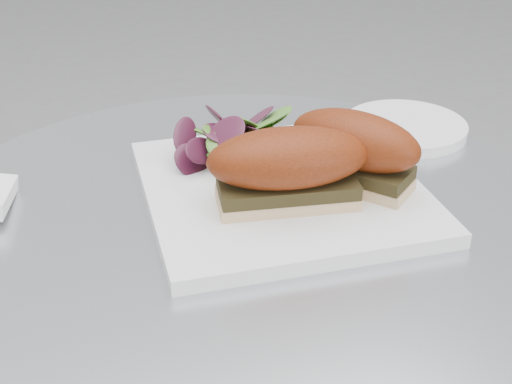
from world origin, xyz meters
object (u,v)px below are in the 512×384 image
Objects in this scene: sandwich_left at (288,166)px; sandwich_right at (354,148)px; saucer at (405,127)px; plate at (282,190)px.

sandwich_right is at bearing 20.69° from sandwich_left.
sandwich_right is at bearing -141.84° from saucer.
sandwich_left is at bearing -109.09° from plate.
plate is 1.63× the size of sandwich_left.
saucer is at bearing 43.38° from sandwich_left.
sandwich_right reaches higher than saucer.
sandwich_left and sandwich_right have the same top height.
sandwich_left reaches higher than plate.
sandwich_left is 0.27m from saucer.
sandwich_left is at bearing -117.28° from sandwich_right.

